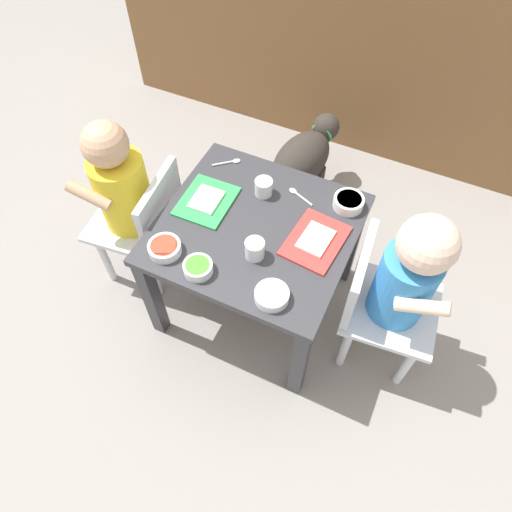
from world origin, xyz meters
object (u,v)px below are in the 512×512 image
Objects in this scene: veggie_bowl_far at (272,295)px; veggie_bowl_near at (165,248)px; seated_child_left at (125,191)px; cereal_bowl_right_side at (349,202)px; cereal_bowl_left_side at (198,267)px; spoon_by_left_tray at (229,162)px; food_tray_left at (206,201)px; water_cup_left at (255,250)px; dining_table at (256,241)px; food_tray_right at (315,240)px; seated_child_right at (403,280)px; spoon_by_right_tray at (298,195)px; dog at (304,157)px; water_cup_right at (264,188)px.

veggie_bowl_near is (-0.35, 0.01, 0.00)m from veggie_bowl_far.
seated_child_left is 0.72m from cereal_bowl_right_side.
cereal_bowl_left_side reaches higher than spoon_by_left_tray.
water_cup_left reaches higher than food_tray_left.
water_cup_left reaches higher than dining_table.
veggie_bowl_far reaches higher than food_tray_right.
seated_child_right reaches higher than food_tray_left.
food_tray_right is at bearing 80.71° from veggie_bowl_far.
seated_child_left is at bearing -175.34° from dining_table.
food_tray_right reaches higher than spoon_by_left_tray.
food_tray_right is at bearing 176.44° from seated_child_right.
dog is at bearing 106.86° from spoon_by_right_tray.
seated_child_right is at bearing 17.23° from veggie_bowl_near.
spoon_by_left_tray is at bearing 171.68° from spoon_by_right_tray.
dog is 0.66m from food_tray_right.
seated_child_right is 0.42m from spoon_by_right_tray.
dining_table is 0.20m from spoon_by_right_tray.
cereal_bowl_right_side is at bearing -1.98° from spoon_by_left_tray.
spoon_by_left_tray is at bearing 94.65° from food_tray_left.
cereal_bowl_left_side is at bearing -91.59° from dog.
cereal_bowl_left_side is at bearing -110.79° from spoon_by_right_tray.
spoon_by_right_tray is at bearing 19.95° from water_cup_right.
veggie_bowl_far reaches higher than dog.
veggie_bowl_far is (0.10, -0.11, -0.01)m from water_cup_left.
water_cup_left is 0.17m from cereal_bowl_left_side.
seated_child_left reaches higher than cereal_bowl_left_side.
seated_child_right is 0.81m from dog.
water_cup_left is at bearing -121.79° from cereal_bowl_right_side.
water_cup_left reaches higher than water_cup_right.
dog is 4.40× the size of cereal_bowl_right_side.
water_cup_left is at bearing 22.10° from veggie_bowl_near.
spoon_by_right_tray is at bearing 84.43° from water_cup_left.
seated_child_right is 7.30× the size of veggie_bowl_far.
water_cup_left is 0.35m from cereal_bowl_right_side.
cereal_bowl_right_side is 1.14× the size of spoon_by_left_tray.
food_tray_left is 1.98× the size of veggie_bowl_near.
food_tray_right is at bearing -26.71° from water_cup_right.
spoon_by_right_tray is (0.15, 0.39, -0.01)m from cereal_bowl_left_side.
food_tray_left is (-0.18, 0.02, 0.08)m from dining_table.
water_cup_left reaches higher than veggie_bowl_near.
seated_child_right is at bearing -14.57° from water_cup_right.
spoon_by_right_tray is (0.03, 0.27, -0.02)m from water_cup_left.
food_tray_left is 0.89× the size of food_tray_right.
spoon_by_left_tray is at bearing 153.80° from food_tray_right.
water_cup_left is at bearing -95.57° from spoon_by_right_tray.
seated_child_left is 0.30m from veggie_bowl_near.
spoon_by_right_tray reaches higher than dog.
veggie_bowl_far is at bearing -47.01° from water_cup_left.
food_tray_right is 0.19m from water_cup_left.
veggie_bowl_near is 1.15× the size of spoon_by_left_tray.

